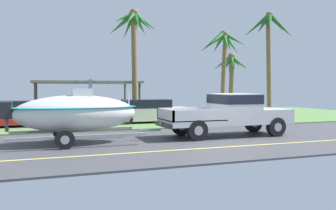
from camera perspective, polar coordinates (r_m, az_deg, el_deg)
ground at (r=22.00m, az=-1.77°, el=-2.57°), size 36.00×22.00×0.11m
pickup_truck_towing at (r=15.28m, az=10.49°, el=-1.13°), size 5.73×1.97×1.79m
boat_on_trailer at (r=13.26m, az=-14.72°, el=-1.29°), size 5.72×2.40×2.35m
parked_sedan_near at (r=19.90m, az=-24.55°, el=-1.41°), size 4.36×1.90×1.38m
parked_sedan_far at (r=20.52m, az=-3.07°, el=-1.05°), size 4.64×1.89×1.38m
carport_awning at (r=24.40m, az=-13.14°, el=3.47°), size 6.83×4.75×2.49m
palm_tree_near_left at (r=26.64m, az=8.87°, el=8.98°), size 3.27×3.20×6.30m
palm_tree_near_right at (r=30.43m, az=10.26°, el=5.98°), size 3.10×3.63×5.02m
palm_tree_mid at (r=24.55m, az=16.04°, el=10.59°), size 2.73×2.99×7.07m
palm_tree_far_left at (r=22.95m, az=-5.52°, el=11.31°), size 3.27×2.85×7.08m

